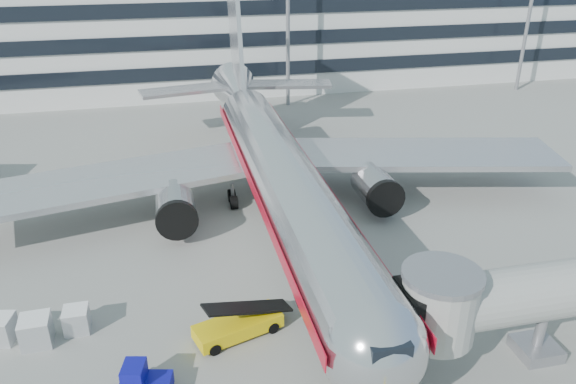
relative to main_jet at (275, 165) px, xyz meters
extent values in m
plane|color=gray|center=(0.00, -11.72, -4.23)|extent=(180.00, 180.00, 0.00)
cube|color=yellow|center=(0.00, -1.72, -4.23)|extent=(0.25, 70.00, 0.01)
cylinder|color=silver|center=(0.00, -3.72, -0.03)|extent=(5.00, 36.00, 5.00)
sphere|color=silver|center=(0.00, -21.72, -0.03)|extent=(5.00, 5.00, 5.00)
cone|color=silver|center=(0.00, 19.28, 0.57)|extent=(5.00, 10.00, 5.00)
cube|color=black|center=(0.00, -23.22, 1.09)|extent=(1.80, 1.20, 0.90)
cube|color=#B7B7BC|center=(13.00, 1.78, -0.83)|extent=(24.95, 12.07, 0.50)
cube|color=#B7B7BC|center=(-13.00, 1.78, -0.83)|extent=(24.95, 12.07, 0.50)
cylinder|color=#99999E|center=(8.00, -1.72, -2.03)|extent=(3.00, 4.20, 3.00)
cylinder|color=#99999E|center=(-8.00, -1.72, -2.03)|extent=(3.00, 4.20, 3.00)
cylinder|color=black|center=(8.00, -3.72, -2.03)|extent=(3.10, 0.50, 3.10)
cylinder|color=black|center=(-8.00, -3.72, -2.03)|extent=(3.10, 0.50, 3.10)
cube|color=#B7B7BC|center=(0.00, 19.78, 4.97)|extent=(0.45, 9.39, 13.72)
cube|color=#B7B7BC|center=(5.50, 20.28, 1.17)|extent=(10.41, 4.94, 0.35)
cube|color=#B7B7BC|center=(-5.50, 20.28, 1.17)|extent=(10.41, 4.94, 0.35)
cylinder|color=gray|center=(0.00, -19.72, -3.33)|extent=(0.24, 0.24, 1.80)
cylinder|color=black|center=(0.00, -19.72, -3.78)|extent=(0.35, 0.90, 0.90)
cylinder|color=gray|center=(3.20, 2.28, -3.23)|extent=(0.30, 0.30, 2.00)
cylinder|color=gray|center=(-3.20, 2.28, -3.23)|extent=(0.30, 0.30, 2.00)
cube|color=#B50C20|center=(2.52, -3.72, 0.27)|extent=(0.06, 38.00, 0.90)
cube|color=#B50C20|center=(-2.52, -3.72, 0.27)|extent=(0.06, 38.00, 0.90)
cylinder|color=#A8A8A3|center=(10.50, -19.72, -0.03)|extent=(13.00, 3.00, 3.00)
cylinder|color=#A8A8A3|center=(4.20, -19.72, -0.03)|extent=(3.80, 3.80, 3.40)
cylinder|color=gray|center=(4.20, -19.72, 1.87)|extent=(4.00, 4.00, 0.30)
cube|color=black|center=(2.90, -19.72, -0.03)|extent=(1.40, 2.60, 2.60)
cylinder|color=gray|center=(10.50, -19.72, -2.63)|extent=(0.56, 0.56, 3.20)
cube|color=gray|center=(10.50, -19.72, -3.88)|extent=(2.20, 2.20, 0.70)
cylinder|color=black|center=(9.60, -19.72, -3.88)|extent=(0.35, 0.70, 0.70)
cylinder|color=black|center=(11.40, -19.72, -3.88)|extent=(0.35, 0.70, 0.70)
cube|color=silver|center=(0.00, 46.28, 3.27)|extent=(150.00, 24.00, 15.00)
cube|color=black|center=(0.00, 34.18, -0.23)|extent=(150.00, 0.30, 1.80)
cube|color=black|center=(0.00, 34.18, 3.77)|extent=(150.00, 0.30, 1.80)
cube|color=black|center=(0.00, 34.18, 7.77)|extent=(150.00, 0.30, 1.80)
cylinder|color=gray|center=(8.00, 30.28, 8.27)|extent=(0.50, 0.50, 25.00)
cube|color=#DFBC09|center=(-5.21, -14.49, -3.61)|extent=(5.35, 3.26, 0.80)
cube|color=black|center=(-5.21, -14.49, -2.58)|extent=(5.42, 2.79, 1.75)
cylinder|color=black|center=(-7.20, -14.28, -3.89)|extent=(0.75, 0.51, 0.69)
cylinder|color=black|center=(-6.72, -15.81, -3.89)|extent=(0.75, 0.51, 0.69)
cylinder|color=black|center=(-3.71, -13.18, -3.89)|extent=(0.75, 0.51, 0.69)
cylinder|color=black|center=(-3.23, -14.71, -3.89)|extent=(0.75, 0.51, 0.69)
cube|color=#0C0C89|center=(-10.85, -17.86, -2.86)|extent=(1.34, 1.54, 0.97)
cube|color=black|center=(-10.85, -17.86, -2.55)|extent=(1.21, 1.34, 0.09)
cylinder|color=black|center=(-10.96, -17.15, -3.93)|extent=(0.66, 0.40, 0.62)
cylinder|color=black|center=(-9.41, -17.52, -3.93)|extent=(0.66, 0.40, 0.62)
cube|color=silver|center=(-18.35, -11.96, -3.47)|extent=(1.74, 1.74, 1.52)
cube|color=silver|center=(-14.25, -11.98, -3.52)|extent=(1.39, 1.39, 1.43)
cube|color=white|center=(-14.25, -11.98, -2.78)|extent=(1.39, 1.39, 0.05)
cube|color=silver|center=(-16.32, -12.68, -3.40)|extent=(1.68, 1.68, 1.67)
cube|color=white|center=(-16.32, -12.68, -2.54)|extent=(1.68, 1.68, 0.06)
imported|color=#B4FF1A|center=(-11.23, -17.65, -3.36)|extent=(0.73, 0.58, 1.76)
camera|label=1|loc=(-8.19, -40.22, 17.01)|focal=35.00mm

